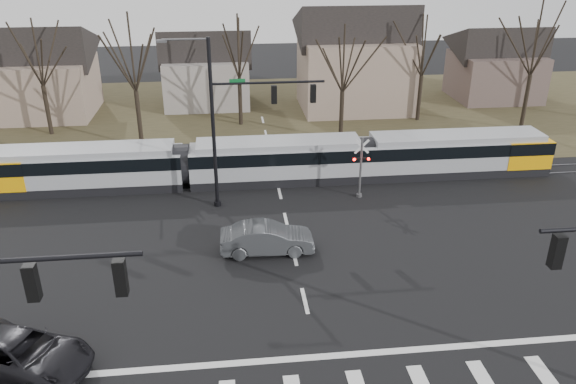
{
  "coord_description": "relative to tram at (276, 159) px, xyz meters",
  "views": [
    {
      "loc": [
        -3.1,
        -19.06,
        15.16
      ],
      "look_at": [
        0.0,
        9.0,
        2.3
      ],
      "focal_mm": 35.0,
      "sensor_mm": 36.0,
      "label": 1
    }
  ],
  "objects": [
    {
      "name": "ground",
      "position": [
        0.02,
        -16.0,
        -1.57
      ],
      "size": [
        140.0,
        140.0,
        0.0
      ],
      "primitive_type": "plane",
      "color": "black"
    },
    {
      "name": "grass_verge",
      "position": [
        0.02,
        16.0,
        -1.56
      ],
      "size": [
        140.0,
        28.0,
        0.01
      ],
      "primitive_type": "cube",
      "color": "#38331E",
      "rests_on": "ground"
    },
    {
      "name": "house_c",
      "position": [
        9.02,
        17.0,
        3.66
      ],
      "size": [
        10.8,
        8.64,
        10.1
      ],
      "color": "gray",
      "rests_on": "ground"
    },
    {
      "name": "house_d",
      "position": [
        24.02,
        19.0,
        2.4
      ],
      "size": [
        8.64,
        7.56,
        7.65
      ],
      "color": "brown",
      "rests_on": "ground"
    },
    {
      "name": "signal_pole_far",
      "position": [
        -2.39,
        -3.5,
        4.13
      ],
      "size": [
        9.28,
        0.44,
        10.2
      ],
      "color": "black",
      "rests_on": "ground"
    },
    {
      "name": "suv",
      "position": [
        -11.3,
        -17.23,
        -0.8
      ],
      "size": [
        6.63,
        7.43,
        1.54
      ],
      "primitive_type": "imported",
      "rotation": [
        0.0,
        0.0,
        1.16
      ],
      "color": "black",
      "rests_on": "ground"
    },
    {
      "name": "stop_line",
      "position": [
        0.02,
        -17.8,
        -1.56
      ],
      "size": [
        28.0,
        0.35,
        0.01
      ],
      "primitive_type": "cube",
      "color": "silver",
      "rests_on": "ground"
    },
    {
      "name": "lane_dashes",
      "position": [
        0.02,
        -0.0,
        -1.56
      ],
      "size": [
        0.18,
        30.0,
        0.01
      ],
      "color": "silver",
      "rests_on": "ground"
    },
    {
      "name": "house_b",
      "position": [
        -4.98,
        20.0,
        2.4
      ],
      "size": [
        8.64,
        7.56,
        7.65
      ],
      "color": "gray",
      "rests_on": "ground"
    },
    {
      "name": "tram",
      "position": [
        0.0,
        0.0,
        0.0
      ],
      "size": [
        37.99,
        2.82,
        2.88
      ],
      "color": "gray",
      "rests_on": "ground"
    },
    {
      "name": "rail_pair",
      "position": [
        0.02,
        -0.2,
        -1.54
      ],
      "size": [
        90.0,
        1.52,
        0.06
      ],
      "color": "#59595E",
      "rests_on": "ground"
    },
    {
      "name": "tree_row",
      "position": [
        2.02,
        10.0,
        3.43
      ],
      "size": [
        59.2,
        7.2,
        10.0
      ],
      "color": "black",
      "rests_on": "ground"
    },
    {
      "name": "sedan",
      "position": [
        -1.35,
        -9.44,
        -0.77
      ],
      "size": [
        1.88,
        4.93,
        1.6
      ],
      "primitive_type": "imported",
      "rotation": [
        0.0,
        0.0,
        1.55
      ],
      "color": "#3F4245",
      "rests_on": "ground"
    },
    {
      "name": "rail_crossing_signal",
      "position": [
        5.02,
        -3.21,
        0.32
      ],
      "size": [
        1.08,
        0.36,
        4.0
      ],
      "color": "#59595B",
      "rests_on": "ground"
    },
    {
      "name": "house_a",
      "position": [
        -19.98,
        18.0,
        2.89
      ],
      "size": [
        9.72,
        8.64,
        8.6
      ],
      "color": "gray",
      "rests_on": "ground"
    }
  ]
}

